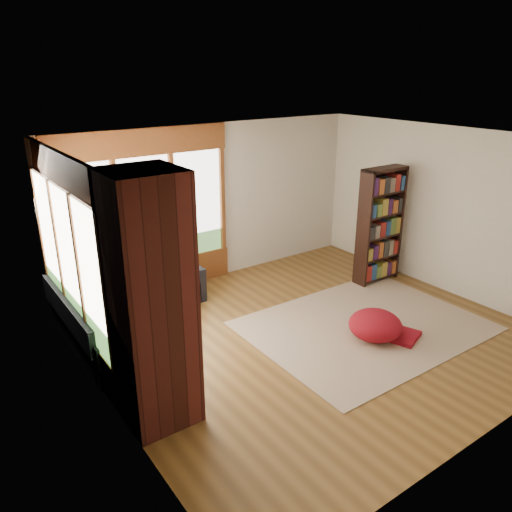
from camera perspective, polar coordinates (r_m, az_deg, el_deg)
floor at (r=6.94m, az=6.24°, el=-8.89°), size 5.50×5.50×0.00m
ceiling at (r=6.08m, az=7.22°, el=12.88°), size 5.50×5.50×0.00m
wall_back at (r=8.33m, az=-4.86°, el=6.00°), size 5.50×0.04×2.60m
wall_front at (r=4.99m, az=26.26°, el=-6.75°), size 5.50×0.04×2.60m
wall_left at (r=5.10m, az=-17.12°, el=-4.80°), size 0.04×5.00×2.60m
wall_right at (r=8.42m, az=20.87°, el=4.84°), size 0.04×5.00×2.60m
windows_back at (r=7.77m, az=-12.40°, el=4.87°), size 2.82×0.10×1.90m
windows_left at (r=6.17m, az=-20.57°, el=-0.23°), size 0.10×2.62×1.90m
roller_blind at (r=6.83m, az=-22.67°, el=5.01°), size 0.03×0.72×0.90m
brick_chimney at (r=4.91m, az=-11.91°, el=-5.33°), size 0.70×0.70×2.60m
sectional_sofa at (r=7.21m, az=-14.77°, el=-5.56°), size 2.20×2.20×0.80m
area_rug at (r=7.26m, az=12.29°, el=-7.80°), size 3.20×2.46×0.01m
bookshelf at (r=8.47m, az=14.00°, el=3.36°), size 0.83×0.28×1.93m
pouf at (r=6.91m, az=13.48°, el=-7.61°), size 0.79×0.79×0.38m
dog_tan at (r=7.25m, az=-11.76°, el=-0.89°), size 1.04×0.90×0.51m
dog_brindle at (r=6.51m, az=-16.58°, el=-4.21°), size 0.68×0.93×0.47m
throw_pillows at (r=7.17m, az=-15.25°, el=-1.81°), size 1.98×1.68×0.45m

